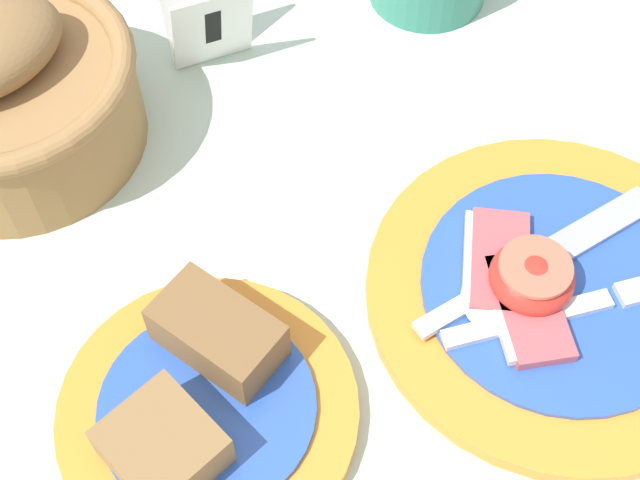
# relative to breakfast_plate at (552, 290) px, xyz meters

# --- Properties ---
(ground_plane) EXTENTS (3.00, 3.00, 0.00)m
(ground_plane) POSITION_rel_breakfast_plate_xyz_m (-0.06, 0.01, -0.01)
(ground_plane) COLOR #B7CCB7
(breakfast_plate) EXTENTS (0.24, 0.24, 0.04)m
(breakfast_plate) POSITION_rel_breakfast_plate_xyz_m (0.00, 0.00, 0.00)
(breakfast_plate) COLOR orange
(breakfast_plate) RESTS_ON ground_plane
(bread_plate) EXTENTS (0.17, 0.17, 0.05)m
(bread_plate) POSITION_rel_breakfast_plate_xyz_m (-0.22, 0.04, 0.00)
(bread_plate) COLOR orange
(bread_plate) RESTS_ON ground_plane
(bread_basket) EXTENTS (0.18, 0.18, 0.11)m
(bread_basket) POSITION_rel_breakfast_plate_xyz_m (-0.24, 0.30, 0.04)
(bread_basket) COLOR olive
(bread_basket) RESTS_ON ground_plane
(number_card) EXTENTS (0.07, 0.05, 0.07)m
(number_card) POSITION_rel_breakfast_plate_xyz_m (-0.08, 0.30, 0.03)
(number_card) COLOR white
(number_card) RESTS_ON ground_plane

